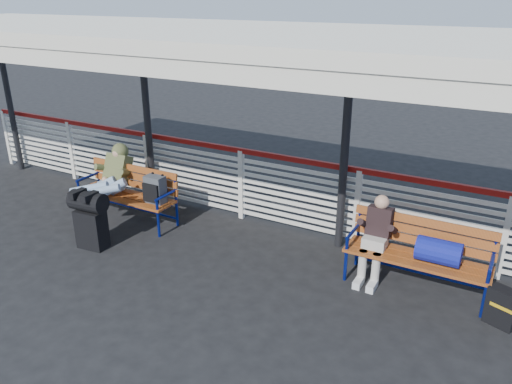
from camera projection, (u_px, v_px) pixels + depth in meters
The scene contains 9 objects.
ground at pixel (173, 267), 7.00m from camera, with size 60.00×60.00×0.00m, color black.
fence at pixel (241, 182), 8.29m from camera, with size 12.08×0.08×1.24m.
canopy at pixel (199, 37), 6.57m from camera, with size 12.60×3.60×3.16m.
luggage_stack at pixel (90, 217), 7.38m from camera, with size 0.57×0.35×0.90m.
bench_left at pixel (136, 189), 8.18m from camera, with size 1.80×0.56×0.92m.
bench_right at pixel (427, 250), 6.26m from camera, with size 1.80×0.56×0.92m.
traveler_man at pixel (105, 184), 8.00m from camera, with size 0.93×1.63×0.77m.
companion_person at pixel (376, 238), 6.54m from camera, with size 0.32×0.66×1.15m.
suitcase_side at pixel (502, 307), 5.71m from camera, with size 0.38×0.31×0.47m.
Camera 1 is at (3.98, -4.77, 3.59)m, focal length 35.00 mm.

